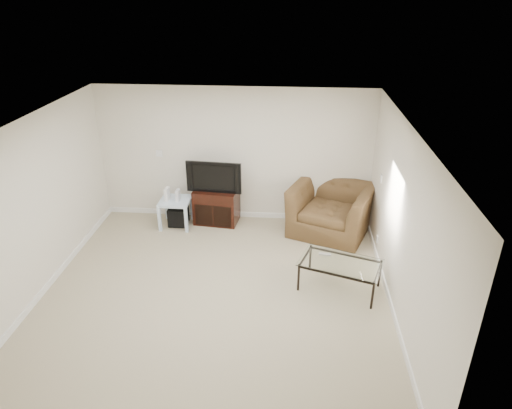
# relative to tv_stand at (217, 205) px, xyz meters

# --- Properties ---
(floor) EXTENTS (5.00, 5.00, 0.00)m
(floor) POSITION_rel_tv_stand_xyz_m (0.33, -2.28, -0.33)
(floor) COLOR tan
(floor) RESTS_ON ground
(ceiling) EXTENTS (5.00, 5.00, 0.00)m
(ceiling) POSITION_rel_tv_stand_xyz_m (0.33, -2.28, 2.17)
(ceiling) COLOR white
(ceiling) RESTS_ON ground
(wall_back) EXTENTS (5.00, 0.02, 2.50)m
(wall_back) POSITION_rel_tv_stand_xyz_m (0.33, 0.22, 0.92)
(wall_back) COLOR silver
(wall_back) RESTS_ON ground
(wall_left) EXTENTS (0.02, 5.00, 2.50)m
(wall_left) POSITION_rel_tv_stand_xyz_m (-2.17, -2.28, 0.92)
(wall_left) COLOR silver
(wall_left) RESTS_ON ground
(wall_right) EXTENTS (0.02, 5.00, 2.50)m
(wall_right) POSITION_rel_tv_stand_xyz_m (2.83, -2.28, 0.92)
(wall_right) COLOR silver
(wall_right) RESTS_ON ground
(plate_back) EXTENTS (0.12, 0.02, 0.12)m
(plate_back) POSITION_rel_tv_stand_xyz_m (-1.07, 0.21, 0.92)
(plate_back) COLOR white
(plate_back) RESTS_ON wall_back
(plate_right_switch) EXTENTS (0.02, 0.09, 0.13)m
(plate_right_switch) POSITION_rel_tv_stand_xyz_m (2.81, -0.68, 0.92)
(plate_right_switch) COLOR white
(plate_right_switch) RESTS_ON wall_right
(plate_right_outlet) EXTENTS (0.02, 0.08, 0.12)m
(plate_right_outlet) POSITION_rel_tv_stand_xyz_m (2.81, -0.98, -0.03)
(plate_right_outlet) COLOR white
(plate_right_outlet) RESTS_ON wall_right
(tv_stand) EXTENTS (0.85, 0.63, 0.66)m
(tv_stand) POSITION_rel_tv_stand_xyz_m (0.00, 0.00, 0.00)
(tv_stand) COLOR black
(tv_stand) RESTS_ON floor
(dvd_player) EXTENTS (0.50, 0.37, 0.06)m
(dvd_player) POSITION_rel_tv_stand_xyz_m (-0.00, -0.04, 0.22)
(dvd_player) COLOR black
(dvd_player) RESTS_ON tv_stand
(television) EXTENTS (0.95, 0.26, 0.58)m
(television) POSITION_rel_tv_stand_xyz_m (-0.00, -0.03, 0.62)
(television) COLOR black
(television) RESTS_ON tv_stand
(side_table) EXTENTS (0.55, 0.55, 0.52)m
(side_table) POSITION_rel_tv_stand_xyz_m (-0.73, -0.23, -0.07)
(side_table) COLOR silver
(side_table) RESTS_ON floor
(subwoofer) EXTENTS (0.34, 0.34, 0.34)m
(subwoofer) POSITION_rel_tv_stand_xyz_m (-0.69, -0.21, -0.14)
(subwoofer) COLOR black
(subwoofer) RESTS_ON floor
(game_console) EXTENTS (0.07, 0.18, 0.24)m
(game_console) POSITION_rel_tv_stand_xyz_m (-0.86, -0.25, 0.31)
(game_console) COLOR white
(game_console) RESTS_ON side_table
(game_case) EXTENTS (0.06, 0.15, 0.21)m
(game_case) POSITION_rel_tv_stand_xyz_m (-0.66, -0.25, 0.30)
(game_case) COLOR silver
(game_case) RESTS_ON side_table
(recliner) EXTENTS (1.58, 1.31, 1.19)m
(recliner) POSITION_rel_tv_stand_xyz_m (2.10, -0.23, 0.26)
(recliner) COLOR #50301F
(recliner) RESTS_ON floor
(coffee_table) EXTENTS (1.30, 0.98, 0.45)m
(coffee_table) POSITION_rel_tv_stand_xyz_m (2.13, -1.96, -0.10)
(coffee_table) COLOR black
(coffee_table) RESTS_ON floor
(remote) EXTENTS (0.19, 0.08, 0.02)m
(remote) POSITION_rel_tv_stand_xyz_m (1.91, -1.78, 0.13)
(remote) COLOR #B2B2B7
(remote) RESTS_ON coffee_table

